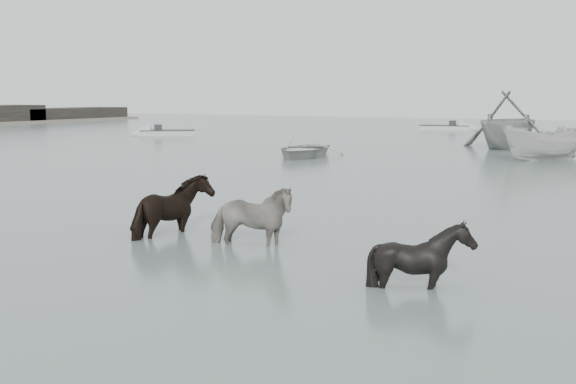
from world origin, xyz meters
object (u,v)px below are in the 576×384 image
object	(u,v)px
pony_dark	(174,197)
rowboat_lead	(303,147)
pony_black	(422,241)
pony_pinto	(251,208)

from	to	relation	value
pony_dark	rowboat_lead	world-z (taller)	pony_dark
pony_dark	pony_black	distance (m)	5.71
pony_black	rowboat_lead	world-z (taller)	pony_black
pony_pinto	pony_black	bearing A→B (deg)	-125.18
pony_black	rowboat_lead	xyz separation A→B (m)	(-11.43, 18.51, -0.25)
pony_pinto	pony_black	size ratio (longest dim) A/B	1.23
pony_pinto	pony_dark	xyz separation A→B (m)	(-1.87, 0.17, 0.06)
pony_pinto	pony_black	distance (m)	3.87
pony_pinto	pony_dark	distance (m)	1.88
pony_pinto	pony_black	xyz separation A→B (m)	(3.65, -1.28, -0.02)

